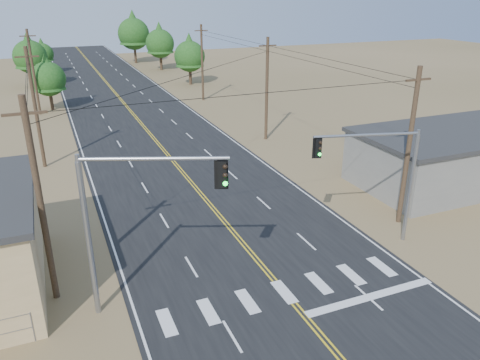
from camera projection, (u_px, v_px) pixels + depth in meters
road at (170, 158)px, 42.15m from camera, size 15.00×200.00×0.02m
building_right at (454, 157)px, 36.24m from camera, size 15.00×8.00×4.00m
utility_pole_left_near at (40, 202)px, 21.09m from camera, size 1.80×0.30×10.00m
utility_pole_left_mid at (35, 108)px, 38.19m from camera, size 1.80×0.30×10.00m
utility_pole_left_far at (34, 72)px, 55.30m from camera, size 1.80×0.30×10.00m
utility_pole_right_near at (409, 147)px, 28.60m from camera, size 1.80×0.30×10.00m
utility_pole_right_mid at (267, 89)px, 45.71m from camera, size 1.80×0.30×10.00m
utility_pole_right_far at (202, 62)px, 62.82m from camera, size 1.80×0.30×10.00m
signal_mast_left at (127, 210)px, 19.98m from camera, size 5.95×2.57×7.80m
signal_mast_right at (384, 168)px, 26.34m from camera, size 5.92×1.76×6.88m
tree_left_near at (48, 75)px, 57.79m from camera, size 4.24×4.24×7.07m
tree_left_mid at (30, 53)px, 71.71m from camera, size 5.05×5.05×8.42m
tree_left_far at (42, 52)px, 84.32m from camera, size 3.81×3.81×6.34m
tree_right_near at (189, 53)px, 73.76m from camera, size 4.83×4.83×8.05m
tree_right_mid at (160, 41)px, 87.75m from camera, size 5.30×5.30×8.84m
tree_right_far at (133, 31)px, 95.98m from camera, size 6.39×6.39×10.64m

